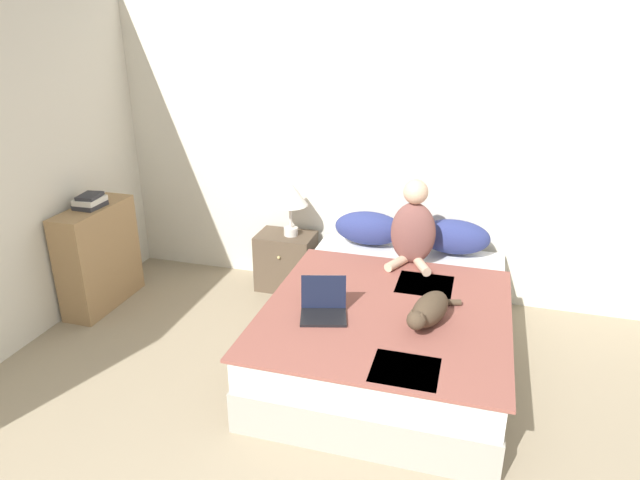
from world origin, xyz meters
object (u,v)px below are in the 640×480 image
object	(u,v)px
person_sitting	(413,228)
table_lamp	(290,195)
bed	(390,328)
pillow_near	(369,228)
bookshelf	(99,257)
laptop_open	(323,308)
nightstand	(286,261)
pillow_far	(454,237)
book_stack_top	(90,201)
cat_tabby	(429,310)

from	to	relation	value
person_sitting	table_lamp	bearing A→B (deg)	165.75
bed	pillow_near	size ratio (longest dim) A/B	3.65
table_lamp	bookshelf	world-z (taller)	table_lamp
bed	laptop_open	xyz separation A→B (m)	(-0.38, -0.39, 0.30)
laptop_open	nightstand	bearing A→B (deg)	103.73
bed	person_sitting	world-z (taller)	person_sitting
bed	nightstand	size ratio (longest dim) A/B	4.13
person_sitting	table_lamp	size ratio (longest dim) A/B	1.36
bed	table_lamp	xyz separation A→B (m)	(-1.03, 0.87, 0.63)
pillow_far	book_stack_top	bearing A→B (deg)	-165.17
pillow_far	bed	bearing A→B (deg)	-111.34
pillow_far	cat_tabby	size ratio (longest dim) A/B	1.01
pillow_far	laptop_open	xyz separation A→B (m)	(-0.72, -1.27, -0.09)
bed	laptop_open	bearing A→B (deg)	-134.12
laptop_open	book_stack_top	size ratio (longest dim) A/B	1.50
bed	bookshelf	size ratio (longest dim) A/B	2.42
cat_tabby	book_stack_top	distance (m)	2.80
laptop_open	bookshelf	size ratio (longest dim) A/B	0.41
laptop_open	person_sitting	bearing A→B (deg)	50.93
cat_tabby	book_stack_top	bearing A→B (deg)	-83.31
book_stack_top	pillow_near	bearing A→B (deg)	19.37
laptop_open	cat_tabby	bearing A→B (deg)	-8.37
book_stack_top	table_lamp	bearing A→B (deg)	27.01
pillow_near	bookshelf	bearing A→B (deg)	-160.78
pillow_near	person_sitting	distance (m)	0.51
person_sitting	laptop_open	size ratio (longest dim) A/B	1.89
pillow_far	laptop_open	world-z (taller)	pillow_far
pillow_near	cat_tabby	size ratio (longest dim) A/B	1.01
bed	laptop_open	distance (m)	0.62
cat_tabby	nightstand	xyz separation A→B (m)	(-1.36, 1.18, -0.34)
pillow_far	book_stack_top	xyz separation A→B (m)	(-2.81, -0.74, 0.27)
nightstand	table_lamp	xyz separation A→B (m)	(0.05, -0.00, 0.62)
pillow_near	cat_tabby	xyz separation A→B (m)	(0.63, -1.19, -0.04)
pillow_far	bookshelf	size ratio (longest dim) A/B	0.66
bed	cat_tabby	bearing A→B (deg)	-47.16
bed	table_lamp	size ratio (longest dim) A/B	4.27
book_stack_top	pillow_far	bearing A→B (deg)	14.83
person_sitting	nightstand	bearing A→B (deg)	166.35
nightstand	laptop_open	bearing A→B (deg)	-60.75
person_sitting	nightstand	size ratio (longest dim) A/B	1.31
nightstand	book_stack_top	world-z (taller)	book_stack_top
pillow_near	laptop_open	bearing A→B (deg)	-91.30
nightstand	bookshelf	world-z (taller)	bookshelf
nightstand	book_stack_top	distance (m)	1.70
bed	pillow_near	world-z (taller)	pillow_near
person_sitting	cat_tabby	bearing A→B (deg)	-75.72
bookshelf	book_stack_top	bearing A→B (deg)	-60.66
cat_tabby	bookshelf	distance (m)	2.79
pillow_far	bookshelf	bearing A→B (deg)	-165.28
bed	book_stack_top	world-z (taller)	book_stack_top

